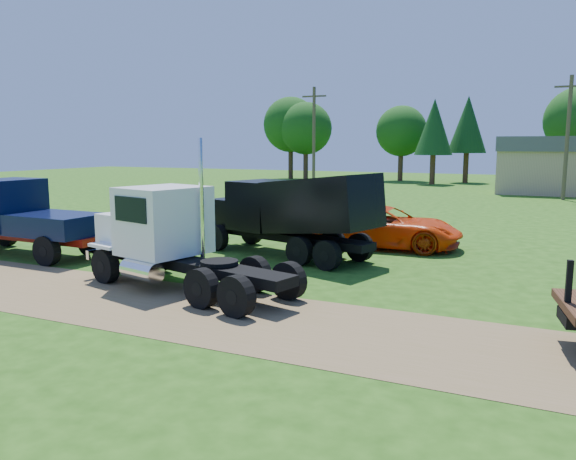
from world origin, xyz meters
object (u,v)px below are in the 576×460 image
at_px(white_semi_tractor, 165,236).
at_px(black_dump_truck, 293,210).
at_px(orange_pickup, 386,227).
at_px(navy_truck, 19,217).

relative_size(white_semi_tractor, black_dump_truck, 0.98).
height_order(black_dump_truck, orange_pickup, black_dump_truck).
relative_size(navy_truck, orange_pickup, 1.11).
relative_size(black_dump_truck, orange_pickup, 1.25).
bearing_deg(white_semi_tractor, navy_truck, -176.77).
bearing_deg(orange_pickup, navy_truck, 117.23).
relative_size(white_semi_tractor, orange_pickup, 1.22).
bearing_deg(black_dump_truck, navy_truck, -141.48).
height_order(black_dump_truck, navy_truck, black_dump_truck).
bearing_deg(navy_truck, white_semi_tractor, -9.54).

